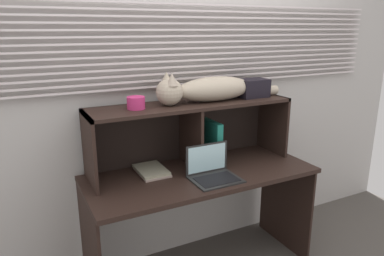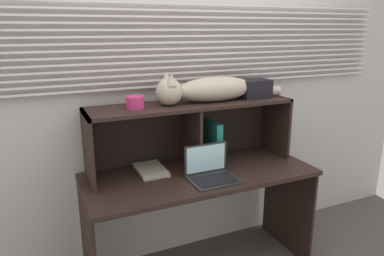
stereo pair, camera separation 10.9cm
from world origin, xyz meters
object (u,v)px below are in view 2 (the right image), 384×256
object	(u,v)px
laptop	(211,172)
cat	(208,89)
book_stack	(151,170)
storage_box	(254,89)
binder_upright	(212,142)
small_basket	(135,102)

from	to	relation	value
laptop	cat	bearing A→B (deg)	69.26
book_stack	storage_box	world-z (taller)	storage_box
laptop	binder_upright	distance (m)	0.30
book_stack	small_basket	bearing A→B (deg)	-176.32
small_basket	storage_box	xyz separation A→B (m)	(0.87, 0.00, 0.03)
binder_upright	storage_box	world-z (taller)	storage_box
binder_upright	book_stack	distance (m)	0.47
laptop	book_stack	distance (m)	0.41
book_stack	small_basket	size ratio (longest dim) A/B	2.37
laptop	book_stack	world-z (taller)	laptop
book_stack	storage_box	xyz separation A→B (m)	(0.78, -0.01, 0.49)
cat	small_basket	bearing A→B (deg)	180.00
binder_upright	storage_box	distance (m)	0.49
small_basket	storage_box	world-z (taller)	storage_box
binder_upright	small_basket	size ratio (longest dim) A/B	2.73
laptop	binder_upright	size ratio (longest dim) A/B	1.00
book_stack	small_basket	distance (m)	0.47
cat	book_stack	distance (m)	0.66
storage_box	cat	bearing A→B (deg)	180.00
small_basket	cat	bearing A→B (deg)	0.00
book_stack	cat	bearing A→B (deg)	-0.78
laptop	book_stack	bearing A→B (deg)	141.23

